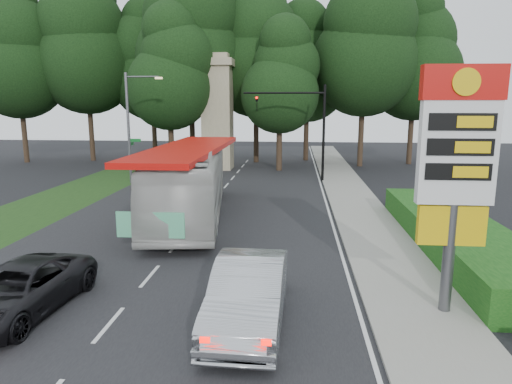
# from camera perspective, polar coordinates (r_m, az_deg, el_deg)

# --- Properties ---
(ground) EXTENTS (120.00, 120.00, 0.00)m
(ground) POSITION_cam_1_polar(r_m,az_deg,el_deg) (12.97, -18.76, -16.51)
(ground) COLOR black
(ground) RESTS_ON ground
(road_surface) EXTENTS (14.00, 80.00, 0.02)m
(road_surface) POSITION_cam_1_polar(r_m,az_deg,el_deg) (23.73, -7.19, -3.33)
(road_surface) COLOR black
(road_surface) RESTS_ON ground
(sidewalk_right) EXTENTS (3.00, 80.00, 0.12)m
(sidewalk_right) POSITION_cam_1_polar(r_m,az_deg,el_deg) (23.48, 13.59, -3.59)
(sidewalk_right) COLOR gray
(sidewalk_right) RESTS_ON ground
(grass_verge_left) EXTENTS (5.00, 50.00, 0.02)m
(grass_verge_left) POSITION_cam_1_polar(r_m,az_deg,el_deg) (32.44, -21.54, -0.12)
(grass_verge_left) COLOR #193814
(grass_verge_left) RESTS_ON ground
(hedge) EXTENTS (3.00, 14.00, 1.20)m
(hedge) POSITION_cam_1_polar(r_m,az_deg,el_deg) (20.30, 23.76, -4.96)
(hedge) COLOR #124412
(hedge) RESTS_ON ground
(gas_station_pylon) EXTENTS (2.10, 0.45, 6.85)m
(gas_station_pylon) POSITION_cam_1_polar(r_m,az_deg,el_deg) (13.25, 23.83, 3.93)
(gas_station_pylon) COLOR #59595E
(gas_station_pylon) RESTS_ON ground
(traffic_signal_mast) EXTENTS (6.10, 0.35, 7.20)m
(traffic_signal_mast) POSITION_cam_1_polar(r_m,az_deg,el_deg) (34.49, 6.29, 9.02)
(traffic_signal_mast) COLOR black
(traffic_signal_mast) RESTS_ON ground
(streetlight_signs) EXTENTS (2.75, 0.98, 8.00)m
(streetlight_signs) POSITION_cam_1_polar(r_m,az_deg,el_deg) (34.61, -15.34, 8.31)
(streetlight_signs) COLOR #59595E
(streetlight_signs) RESTS_ON ground
(monument) EXTENTS (3.00, 3.00, 10.05)m
(monument) POSITION_cam_1_polar(r_m,az_deg,el_deg) (41.05, -4.83, 9.97)
(monument) COLOR gray
(monument) RESTS_ON ground
(tree_far_west) EXTENTS (8.96, 8.96, 17.60)m
(tree_far_west) POSITION_cam_1_polar(r_m,az_deg,el_deg) (51.35, -27.75, 15.23)
(tree_far_west) COLOR #2D2116
(tree_far_west) RESTS_ON ground
(tree_west_mid) EXTENTS (9.80, 9.80, 19.25)m
(tree_west_mid) POSITION_cam_1_polar(r_m,az_deg,el_deg) (50.38, -20.57, 17.03)
(tree_west_mid) COLOR #2D2116
(tree_west_mid) RESTS_ON ground
(tree_west_near) EXTENTS (8.40, 8.40, 16.50)m
(tree_west_near) POSITION_cam_1_polar(r_m,az_deg,el_deg) (49.92, -12.94, 15.57)
(tree_west_near) COLOR #2D2116
(tree_west_near) RESTS_ON ground
(tree_center_left) EXTENTS (10.08, 10.08, 19.80)m
(tree_center_left) POSITION_cam_1_polar(r_m,az_deg,el_deg) (45.00, -8.28, 18.82)
(tree_center_left) COLOR #2D2116
(tree_center_left) RESTS_ON ground
(tree_center_right) EXTENTS (9.24, 9.24, 18.15)m
(tree_center_right) POSITION_cam_1_polar(r_m,az_deg,el_deg) (45.92, 0.02, 17.51)
(tree_center_right) COLOR #2D2116
(tree_center_right) RESTS_ON ground
(tree_east_near) EXTENTS (8.12, 8.12, 15.95)m
(tree_east_near) POSITION_cam_1_polar(r_m,az_deg,el_deg) (47.62, 6.47, 15.60)
(tree_east_near) COLOR #2D2116
(tree_east_near) RESTS_ON ground
(tree_east_mid) EXTENTS (9.52, 9.52, 18.70)m
(tree_east_mid) POSITION_cam_1_polar(r_m,az_deg,el_deg) (44.22, 13.48, 17.91)
(tree_east_mid) COLOR #2D2116
(tree_east_mid) RESTS_ON ground
(tree_far_east) EXTENTS (8.68, 8.68, 17.05)m
(tree_far_east) POSITION_cam_1_polar(r_m,az_deg,el_deg) (47.00, 19.33, 15.95)
(tree_far_east) COLOR #2D2116
(tree_far_east) RESTS_ON ground
(tree_monument_left) EXTENTS (7.28, 7.28, 14.30)m
(tree_monument_left) POSITION_cam_1_polar(r_m,az_deg,el_deg) (41.04, -10.86, 14.81)
(tree_monument_left) COLOR #2D2116
(tree_monument_left) RESTS_ON ground
(tree_monument_right) EXTENTS (6.72, 6.72, 13.20)m
(tree_monument_right) POSITION_cam_1_polar(r_m,az_deg,el_deg) (40.04, 3.00, 14.12)
(tree_monument_right) COLOR #2D2116
(tree_monument_right) RESTS_ON ground
(transit_bus) EXTENTS (4.84, 13.58, 3.70)m
(transit_bus) POSITION_cam_1_polar(r_m,az_deg,el_deg) (23.79, -8.33, 1.22)
(transit_bus) COLOR beige
(transit_bus) RESTS_ON ground
(sedan_silver) EXTENTS (1.98, 5.37, 1.76)m
(sedan_silver) POSITION_cam_1_polar(r_m,az_deg,el_deg) (12.53, -0.93, -12.45)
(sedan_silver) COLOR #B5B8BD
(sedan_silver) RESTS_ON ground
(suv_charcoal) EXTENTS (2.79, 5.29, 1.42)m
(suv_charcoal) POSITION_cam_1_polar(r_m,az_deg,el_deg) (14.73, -27.60, -10.78)
(suv_charcoal) COLOR black
(suv_charcoal) RESTS_ON ground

